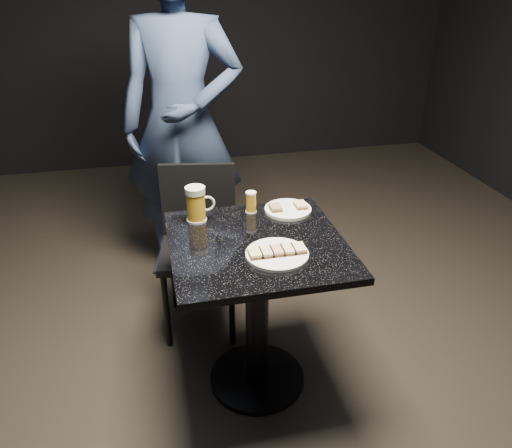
% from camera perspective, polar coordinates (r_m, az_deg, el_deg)
% --- Properties ---
extents(floor, '(6.00, 6.00, 0.00)m').
position_cam_1_polar(floor, '(2.47, 0.11, -17.32)').
color(floor, black).
rests_on(floor, ground).
extents(plate_large, '(0.24, 0.24, 0.01)m').
position_cam_1_polar(plate_large, '(1.91, 2.42, -3.49)').
color(plate_large, white).
rests_on(plate_large, table).
extents(plate_small, '(0.21, 0.21, 0.01)m').
position_cam_1_polar(plate_small, '(2.26, 3.67, 1.67)').
color(plate_small, white).
rests_on(plate_small, table).
extents(patron, '(0.79, 0.62, 1.90)m').
position_cam_1_polar(patron, '(2.85, -8.50, 11.20)').
color(patron, '#20274E').
rests_on(patron, floor).
extents(table, '(0.70, 0.70, 0.75)m').
position_cam_1_polar(table, '(2.14, 0.12, -7.67)').
color(table, black).
rests_on(table, floor).
extents(beer_mug, '(0.13, 0.09, 0.16)m').
position_cam_1_polar(beer_mug, '(2.15, -6.82, 2.28)').
color(beer_mug, silver).
rests_on(beer_mug, table).
extents(beer_tumbler, '(0.05, 0.05, 0.10)m').
position_cam_1_polar(beer_tumbler, '(2.22, -0.57, 2.50)').
color(beer_tumbler, silver).
rests_on(beer_tumbler, table).
extents(chair, '(0.44, 0.44, 0.86)m').
position_cam_1_polar(chair, '(2.56, -6.55, -1.65)').
color(chair, black).
rests_on(chair, floor).
extents(canapes_on_plate_large, '(0.22, 0.07, 0.02)m').
position_cam_1_polar(canapes_on_plate_large, '(1.90, 2.43, -3.07)').
color(canapes_on_plate_large, '#4C3521').
rests_on(canapes_on_plate_large, plate_large).
extents(canapes_on_plate_small, '(0.17, 0.07, 0.02)m').
position_cam_1_polar(canapes_on_plate_small, '(2.25, 3.69, 2.04)').
color(canapes_on_plate_small, '#4C3521').
rests_on(canapes_on_plate_small, plate_small).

